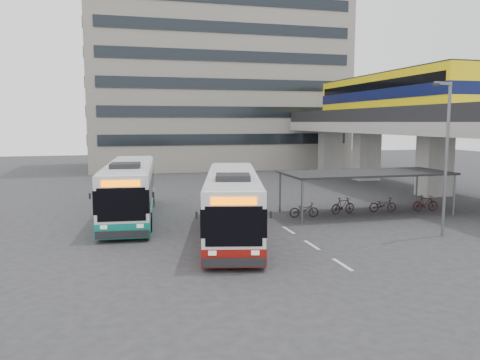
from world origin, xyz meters
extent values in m
plane|color=#28282B|center=(0.00, 0.00, 0.00)|extent=(120.00, 120.00, 0.00)
cube|color=gray|center=(17.00, 8.00, 2.30)|extent=(2.20, 1.60, 4.60)
cube|color=gray|center=(17.00, 18.00, 2.30)|extent=(2.20, 1.60, 4.60)
cube|color=gray|center=(17.00, 26.00, 2.30)|extent=(2.20, 1.60, 4.60)
cube|color=gray|center=(17.00, 12.00, 5.05)|extent=(8.00, 32.00, 0.90)
cube|color=black|center=(13.25, 12.00, 6.05)|extent=(0.35, 32.00, 1.10)
cube|color=black|center=(20.75, 12.00, 6.05)|extent=(0.35, 32.00, 1.10)
cube|color=yellow|center=(17.00, 14.97, 7.60)|extent=(2.90, 20.00, 3.90)
cube|color=#0A103C|center=(17.00, 14.97, 7.80)|extent=(2.98, 20.02, 0.90)
cube|color=black|center=(17.00, 14.97, 8.60)|extent=(2.96, 19.20, 0.70)
cube|color=black|center=(17.00, 14.97, 9.55)|extent=(2.70, 19.60, 0.25)
cylinder|color=#595B60|center=(3.70, 4.80, 1.20)|extent=(0.12, 0.12, 2.40)
cylinder|color=#595B60|center=(13.30, 4.80, 1.20)|extent=(0.12, 0.12, 2.40)
cylinder|color=#595B60|center=(3.70, 1.20, 1.20)|extent=(0.12, 0.12, 2.40)
cylinder|color=#595B60|center=(13.30, 1.20, 1.20)|extent=(0.12, 0.12, 2.40)
cube|color=black|center=(8.50, 3.00, 2.48)|extent=(10.00, 4.00, 0.12)
imported|color=black|center=(4.50, 3.00, 0.45)|extent=(1.71, 0.60, 0.90)
imported|color=black|center=(7.17, 3.00, 0.50)|extent=(1.66, 0.47, 1.00)
imported|color=black|center=(9.83, 3.00, 0.45)|extent=(1.71, 0.60, 0.90)
imported|color=black|center=(12.50, 3.00, 0.50)|extent=(1.66, 0.47, 1.00)
cube|color=gray|center=(6.00, 36.00, 12.50)|extent=(30.00, 15.00, 25.00)
cube|color=beige|center=(2.50, -6.00, 0.01)|extent=(0.15, 1.60, 0.01)
cube|color=beige|center=(2.50, -3.00, 0.01)|extent=(0.15, 1.60, 0.01)
cube|color=beige|center=(2.50, 0.00, 0.01)|extent=(0.15, 1.60, 0.01)
cube|color=white|center=(-0.55, -0.39, 1.71)|extent=(4.84, 11.46, 2.57)
cube|color=maroon|center=(-0.55, -0.39, 0.51)|extent=(4.89, 11.51, 0.70)
cube|color=black|center=(-0.55, -0.39, 1.82)|extent=(4.90, 11.49, 1.07)
cube|color=#F36400|center=(-1.81, -5.86, 2.66)|extent=(1.64, 0.45, 0.28)
cube|color=black|center=(-1.18, -3.13, 3.20)|extent=(1.73, 1.78, 0.26)
cylinder|color=black|center=(-2.44, -3.64, 0.47)|extent=(0.48, 0.97, 0.93)
cylinder|color=black|center=(1.24, 2.42, 0.47)|extent=(0.48, 0.97, 0.93)
cube|color=white|center=(-5.25, 5.28, 1.76)|extent=(3.46, 11.73, 2.65)
cube|color=#0D7C6B|center=(-5.25, 5.28, 0.53)|extent=(3.50, 11.77, 0.72)
cube|color=black|center=(-5.25, 5.28, 1.88)|extent=(3.52, 11.75, 1.11)
cube|color=#F36400|center=(-5.76, -0.47, 2.74)|extent=(1.72, 0.23, 0.29)
cube|color=black|center=(-5.50, 2.41, 3.29)|extent=(1.60, 1.66, 0.27)
cylinder|color=black|center=(-6.72, 1.70, 0.48)|extent=(0.37, 0.98, 0.96)
cylinder|color=black|center=(-3.82, 8.41, 0.48)|extent=(0.37, 0.98, 0.96)
imported|color=black|center=(-0.16, 1.84, 0.87)|extent=(0.74, 0.75, 1.74)
cylinder|color=#595B60|center=(9.31, -3.01, 3.68)|extent=(0.15, 0.15, 7.37)
cube|color=#595B60|center=(8.78, -3.17, 7.28)|extent=(1.10, 0.46, 0.14)
cube|color=black|center=(8.30, -3.32, 7.20)|extent=(0.36, 0.25, 0.11)
camera|label=1|loc=(-5.74, -22.06, 5.51)|focal=35.00mm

